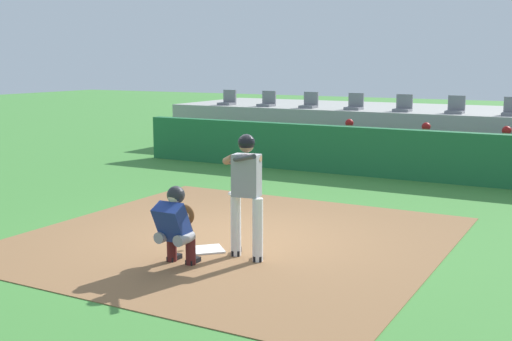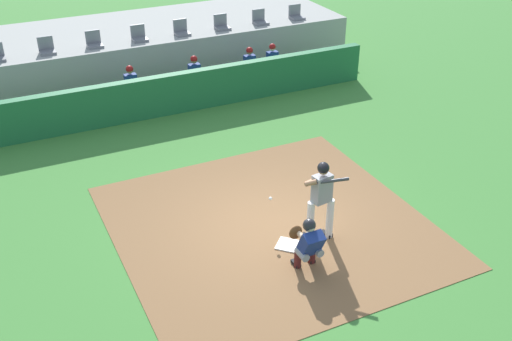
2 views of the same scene
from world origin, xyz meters
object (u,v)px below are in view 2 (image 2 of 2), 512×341
Objects in this scene: dugout_player_0 at (132,87)px; stadium_seat_4 at (139,36)px; stadium_seat_2 at (47,49)px; stadium_seat_7 at (260,20)px; home_plate at (288,245)px; stadium_seat_8 at (296,15)px; stadium_seat_5 at (182,30)px; dugout_player_1 at (196,76)px; catcher_crouched at (308,242)px; stadium_seat_3 at (94,42)px; dugout_player_3 at (274,63)px; dugout_player_2 at (251,67)px; batter_at_plate at (321,196)px; stadium_seat_6 at (222,25)px.

stadium_seat_4 is at bearing 66.50° from dugout_player_0.
stadium_seat_7 is (7.22, 0.00, 0.00)m from stadium_seat_2.
home_plate is at bearing -113.06° from stadium_seat_7.
stadium_seat_5 is at bearing 180.00° from stadium_seat_8.
stadium_seat_2 reaches higher than dugout_player_1.
catcher_crouched is 8.97m from dugout_player_0.
stadium_seat_8 is at bearing 0.00° from stadium_seat_7.
stadium_seat_3 is 1.00× the size of stadium_seat_5.
stadium_seat_7 is at bearing 68.38° from catcher_crouched.
dugout_player_2 is at bearing 180.00° from dugout_player_3.
dugout_player_2 is 2.71× the size of stadium_seat_3.
dugout_player_0 is 4.74m from dugout_player_3.
stadium_seat_4 is at bearing 180.00° from stadium_seat_5.
dugout_player_2 is 2.71× the size of stadium_seat_4.
catcher_crouched is at bearing -117.84° from stadium_seat_8.
stadium_seat_8 is (4.33, 0.00, 0.00)m from stadium_seat_5.
stadium_seat_4 is at bearing 0.00° from stadium_seat_3.
stadium_seat_4 reaches higher than dugout_player_3.
stadium_seat_4 is 1.00× the size of stadium_seat_8.
stadium_seat_4 is (-1.14, 2.03, 0.86)m from dugout_player_1.
dugout_player_3 is 2.71× the size of stadium_seat_4.
dugout_player_0 is 2.03m from dugout_player_1.
dugout_player_2 is 1.00× the size of dugout_player_3.
batter_at_plate is at bearing -93.14° from dugout_player_1.
catcher_crouched is 3.90× the size of stadium_seat_7.
home_plate is 0.34× the size of dugout_player_2.
dugout_player_0 is at bearing 180.00° from dugout_player_1.
stadium_seat_2 and stadium_seat_8 have the same top height.
dugout_player_0 is 2.71× the size of stadium_seat_7.
stadium_seat_4 is at bearing 180.00° from stadium_seat_6.
stadium_seat_4 is at bearing 119.28° from dugout_player_1.
dugout_player_3 is 2.71× the size of stadium_seat_6.
dugout_player_1 is 2.71× the size of stadium_seat_4.
dugout_player_3 is 7.10m from stadium_seat_2.
dugout_player_3 is at bearing 0.00° from dugout_player_2.
stadium_seat_4 and stadium_seat_6 have the same top height.
dugout_player_2 is (1.89, 0.00, 0.00)m from dugout_player_1.
dugout_player_1 is 5.14m from stadium_seat_8.
stadium_seat_7 is at bearing 76.77° from dugout_player_3.
stadium_seat_6 reaches higher than batter_at_plate.
stadium_seat_5 is at bearing 128.00° from dugout_player_2.
batter_at_plate reaches higher than dugout_player_1.
home_plate is 0.92× the size of stadium_seat_7.
stadium_seat_5 is (0.75, 10.24, 0.50)m from batter_at_plate.
dugout_player_2 is at bearing -52.00° from stadium_seat_5.
stadium_seat_3 reaches higher than dugout_player_2.
catcher_crouched is 1.44× the size of dugout_player_3.
stadium_seat_2 reaches higher than batter_at_plate.
dugout_player_1 is 2.71× the size of stadium_seat_7.
dugout_player_0 is at bearing -113.50° from stadium_seat_4.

